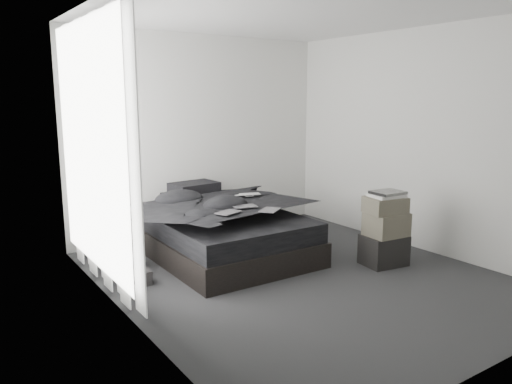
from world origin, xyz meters
TOP-DOWN VIEW (x-y plane):
  - floor at (0.00, 0.00)m, footprint 3.60×4.20m
  - ceiling at (0.00, 0.00)m, footprint 3.60×4.20m
  - wall_back at (0.00, 2.10)m, footprint 3.60×0.01m
  - wall_front at (0.00, -2.10)m, footprint 3.60×0.01m
  - wall_left at (-1.80, 0.00)m, footprint 0.01×4.20m
  - wall_right at (1.80, 0.00)m, footprint 0.01×4.20m
  - window_left at (-1.78, 0.90)m, footprint 0.02×2.00m
  - curtain_left at (-1.73, 0.90)m, footprint 0.06×2.12m
  - bed at (-0.31, 1.01)m, footprint 1.54×2.02m
  - mattress at (-0.31, 1.01)m, footprint 1.48×1.96m
  - duvet at (-0.31, 0.96)m, footprint 1.49×1.72m
  - pillow_lower at (-0.35, 1.79)m, footprint 0.61×0.41m
  - pillow_upper at (-0.28, 1.77)m, footprint 0.60×0.44m
  - laptop at (0.06, 1.06)m, footprint 0.37×0.30m
  - comic_a at (-0.56, 0.48)m, footprint 0.30×0.25m
  - comic_b at (-0.27, 0.62)m, footprint 0.28×0.22m
  - comic_c at (-0.14, 0.33)m, footprint 0.30×0.28m
  - side_stand at (-1.36, 1.29)m, footprint 0.44×0.44m
  - papers at (-1.36, 1.28)m, footprint 0.27×0.22m
  - floor_books at (-1.41, 0.70)m, footprint 0.16×0.21m
  - box_lower at (0.99, -0.23)m, footprint 0.49×0.41m
  - box_mid at (0.99, -0.24)m, footprint 0.44×0.36m
  - box_upper at (0.98, -0.23)m, footprint 0.45×0.39m
  - art_book_white at (0.99, -0.23)m, footprint 0.38×0.32m
  - art_book_snake at (0.99, -0.24)m, footprint 0.34×0.28m

SIDE VIEW (x-z plane):
  - floor at x=0.00m, z-range -0.01..0.01m
  - floor_books at x=-1.41m, z-range 0.00..0.14m
  - bed at x=-0.31m, z-range 0.00..0.27m
  - box_lower at x=0.99m, z-range 0.00..0.33m
  - side_stand at x=-1.36m, z-range 0.00..0.62m
  - mattress at x=-0.31m, z-range 0.27..0.49m
  - box_mid at x=0.99m, z-range 0.33..0.58m
  - pillow_lower at x=-0.35m, z-range 0.49..0.62m
  - duvet at x=-0.31m, z-range 0.49..0.72m
  - papers at x=-1.36m, z-range 0.62..0.64m
  - box_upper at x=0.98m, z-range 0.58..0.75m
  - pillow_upper at x=-0.28m, z-range 0.62..0.75m
  - comic_a at x=-0.56m, z-range 0.72..0.73m
  - comic_b at x=-0.27m, z-range 0.72..0.73m
  - laptop at x=0.06m, z-range 0.72..0.74m
  - comic_c at x=-0.14m, z-range 0.73..0.74m
  - art_book_white at x=0.99m, z-range 0.75..0.79m
  - art_book_snake at x=0.99m, z-range 0.79..0.82m
  - curtain_left at x=-1.73m, z-range 0.04..2.52m
  - wall_back at x=0.00m, z-range 0.00..2.60m
  - wall_front at x=0.00m, z-range 0.00..2.60m
  - wall_left at x=-1.80m, z-range 0.00..2.60m
  - wall_right at x=1.80m, z-range 0.00..2.60m
  - window_left at x=-1.78m, z-range 0.20..2.50m
  - ceiling at x=0.00m, z-range 2.60..2.60m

